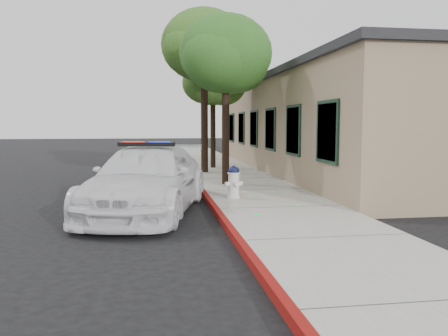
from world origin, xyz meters
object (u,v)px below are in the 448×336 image
at_px(street_tree_near, 226,58).
at_px(street_tree_mid, 204,49).
at_px(police_car, 147,180).
at_px(fire_hydrant, 234,182).
at_px(clapboard_building, 335,125).
at_px(street_tree_far, 214,82).

bearing_deg(street_tree_near, street_tree_mid, 94.24).
height_order(police_car, street_tree_mid, street_tree_mid).
bearing_deg(street_tree_mid, police_car, -106.14).
bearing_deg(fire_hydrant, clapboard_building, 36.42).
xyz_separation_m(clapboard_building, street_tree_far, (-5.35, 1.31, 1.93)).
distance_m(fire_hydrant, street_tree_mid, 8.26).
bearing_deg(street_tree_far, police_car, -106.58).
bearing_deg(fire_hydrant, street_tree_far, 70.99).
distance_m(clapboard_building, street_tree_near, 7.61).
distance_m(street_tree_near, street_tree_mid, 4.02).
distance_m(police_car, street_tree_near, 5.87).
relative_size(street_tree_near, street_tree_mid, 0.83).
bearing_deg(clapboard_building, street_tree_near, -141.48).
xyz_separation_m(police_car, fire_hydrant, (2.31, 1.00, -0.22)).
relative_size(fire_hydrant, street_tree_mid, 0.13).
height_order(fire_hydrant, street_tree_near, street_tree_near).
height_order(fire_hydrant, street_tree_mid, street_tree_mid).
bearing_deg(clapboard_building, street_tree_far, 166.27).
bearing_deg(police_car, street_tree_far, 87.39).
height_order(street_tree_near, street_tree_mid, street_tree_mid).
xyz_separation_m(fire_hydrant, street_tree_far, (0.60, 8.79, 3.46)).
xyz_separation_m(fire_hydrant, street_tree_near, (0.25, 2.94, 3.74)).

